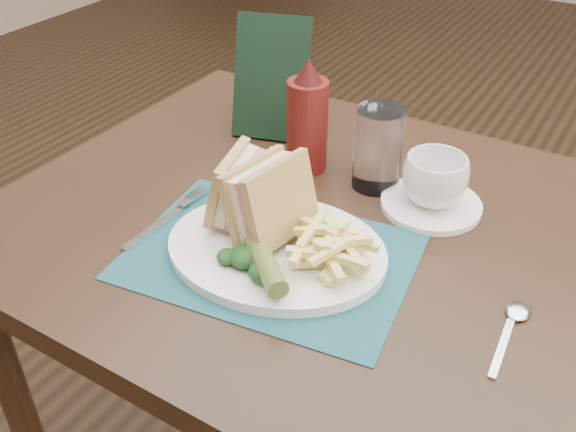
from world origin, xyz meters
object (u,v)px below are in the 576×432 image
object	(u,v)px
ketchup_bottle	(307,116)
coffee_cup	(435,180)
placemat	(270,256)
drinking_glass	(378,148)
sandwich_half_a	(227,185)
plate	(276,250)
sandwich_half_b	(259,194)
table_main	(308,384)
check_presenter	(271,78)
saucer	(431,204)

from	to	relation	value
ketchup_bottle	coffee_cup	bearing A→B (deg)	-1.53
placemat	drinking_glass	bearing A→B (deg)	80.06
placemat	sandwich_half_a	world-z (taller)	sandwich_half_a
plate	sandwich_half_b	bearing A→B (deg)	141.89
table_main	check_presenter	bearing A→B (deg)	135.28
plate	sandwich_half_a	distance (m)	0.11
drinking_glass	coffee_cup	bearing A→B (deg)	-8.30
check_presenter	plate	bearing A→B (deg)	-73.48
placemat	saucer	xyz separation A→B (m)	(0.14, 0.23, 0.00)
plate	check_presenter	world-z (taller)	check_presenter
table_main	sandwich_half_b	bearing A→B (deg)	-111.05
sandwich_half_b	drinking_glass	distance (m)	0.23
placemat	drinking_glass	size ratio (longest dim) A/B	2.88
drinking_glass	check_presenter	size ratio (longest dim) A/B	0.61
placemat	table_main	bearing A→B (deg)	90.38
drinking_glass	check_presenter	xyz separation A→B (m)	(-0.24, 0.07, 0.04)
table_main	check_presenter	distance (m)	0.55
plate	coffee_cup	distance (m)	0.26
plate	sandwich_half_b	distance (m)	0.08
saucer	plate	bearing A→B (deg)	-121.81
saucer	coffee_cup	distance (m)	0.04
saucer	drinking_glass	xyz separation A→B (m)	(-0.10, 0.01, 0.06)
placemat	coffee_cup	bearing A→B (deg)	58.02
saucer	table_main	bearing A→B (deg)	-142.33
sandwich_half_a	saucer	distance (m)	0.31
drinking_glass	table_main	bearing A→B (deg)	-109.09
sandwich_half_a	check_presenter	world-z (taller)	check_presenter
table_main	placemat	bearing A→B (deg)	-89.62
table_main	ketchup_bottle	xyz separation A→B (m)	(-0.08, 0.12, 0.47)
coffee_cup	sandwich_half_b	bearing A→B (deg)	-131.59
plate	ketchup_bottle	world-z (taller)	ketchup_bottle
sandwich_half_a	check_presenter	xyz separation A→B (m)	(-0.11, 0.28, 0.03)
table_main	placemat	world-z (taller)	placemat
sandwich_half_b	coffee_cup	xyz separation A→B (m)	(0.18, 0.20, -0.03)
plate	saucer	distance (m)	0.26
sandwich_half_b	ketchup_bottle	distance (m)	0.21
plate	sandwich_half_a	size ratio (longest dim) A/B	2.90
coffee_cup	drinking_glass	world-z (taller)	drinking_glass
plate	sandwich_half_a	bearing A→B (deg)	155.79
ketchup_bottle	drinking_glass	bearing A→B (deg)	4.10
drinking_glass	sandwich_half_b	bearing A→B (deg)	-109.91
plate	sandwich_half_b	world-z (taller)	sandwich_half_b
plate	coffee_cup	xyz separation A→B (m)	(0.14, 0.22, 0.04)
coffee_cup	sandwich_half_a	bearing A→B (deg)	-139.37
plate	coffee_cup	world-z (taller)	coffee_cup
placemat	ketchup_bottle	size ratio (longest dim) A/B	2.01
sandwich_half_b	saucer	bearing A→B (deg)	58.00
placemat	check_presenter	bearing A→B (deg)	122.26
sandwich_half_b	check_presenter	xyz separation A→B (m)	(-0.16, 0.28, 0.03)
sandwich_half_b	plate	bearing A→B (deg)	-17.47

